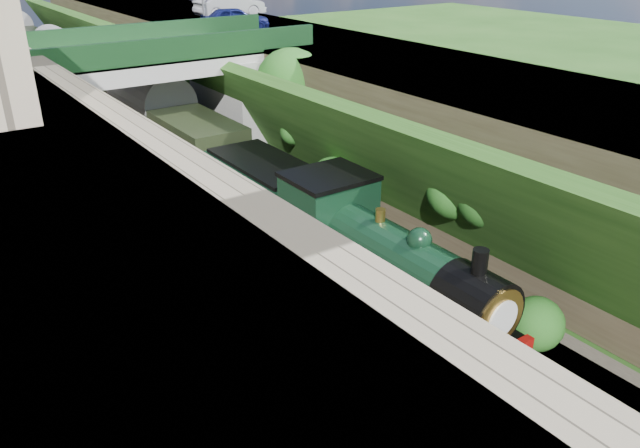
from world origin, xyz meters
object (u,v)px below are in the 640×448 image
at_px(car_silver, 230,5).
at_px(tender, 267,198).
at_px(road_bridge, 160,93).
at_px(tree, 291,87).
at_px(car_blue, 235,19).
at_px(locomotive, 382,262).

distance_m(car_silver, tender, 23.18).
distance_m(road_bridge, tender, 10.57).
distance_m(tree, car_blue, 9.13).
xyz_separation_m(car_blue, tender, (-6.31, -14.10, -5.33)).
relative_size(car_silver, tender, 0.82).
distance_m(road_bridge, locomotive, 17.77).
xyz_separation_m(road_bridge, tree, (4.97, -4.87, 0.57)).
bearing_deg(car_blue, tender, 167.33).
bearing_deg(tree, locomotive, -110.26).
distance_m(road_bridge, tree, 6.98).
bearing_deg(road_bridge, car_blue, 30.19).
height_order(tree, locomotive, tree).
bearing_deg(tree, car_blue, 79.58).
distance_m(car_blue, locomotive, 22.93).
bearing_deg(tender, car_blue, 65.88).
bearing_deg(road_bridge, tender, -88.57).
xyz_separation_m(car_silver, locomotive, (-9.29, -27.89, -5.17)).
bearing_deg(tender, locomotive, -90.00).
bearing_deg(road_bridge, tree, -44.40).
bearing_deg(locomotive, tender, 90.00).
distance_m(locomotive, tender, 7.37).
bearing_deg(locomotive, road_bridge, 90.83).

